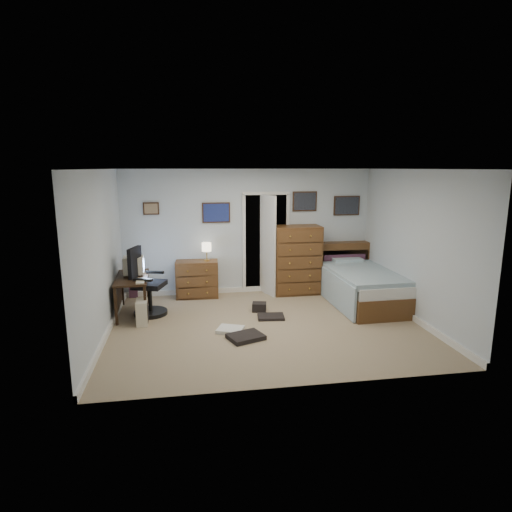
{
  "coord_description": "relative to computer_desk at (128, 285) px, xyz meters",
  "views": [
    {
      "loc": [
        -1.22,
        -6.47,
        2.52
      ],
      "look_at": [
        -0.12,
        0.3,
        1.1
      ],
      "focal_mm": 30.0,
      "sensor_mm": 36.0,
      "label": 1
    }
  ],
  "objects": [
    {
      "name": "floor",
      "position": [
        2.28,
        -0.96,
        -0.52
      ],
      "size": [
        5.0,
        4.0,
        0.02
      ],
      "primitive_type": "cube",
      "color": "tan",
      "rests_on": "ground"
    },
    {
      "name": "computer_desk",
      "position": [
        0.0,
        0.0,
        0.0
      ],
      "size": [
        0.59,
        1.18,
        0.67
      ],
      "rotation": [
        0.0,
        0.0,
        0.05
      ],
      "color": "black",
      "rests_on": "floor"
    },
    {
      "name": "crt_monitor",
      "position": [
        0.1,
        0.15,
        0.32
      ],
      "size": [
        0.36,
        0.34,
        0.32
      ],
      "rotation": [
        0.0,
        0.0,
        0.05
      ],
      "color": "beige",
      "rests_on": "computer_desk"
    },
    {
      "name": "keyboard",
      "position": [
        0.26,
        -0.35,
        0.16
      ],
      "size": [
        0.15,
        0.36,
        0.02
      ],
      "primitive_type": "cube",
      "rotation": [
        0.0,
        0.0,
        0.05
      ],
      "color": "beige",
      "rests_on": "computer_desk"
    },
    {
      "name": "pc_tower",
      "position": [
        0.28,
        -0.55,
        -0.31
      ],
      "size": [
        0.2,
        0.38,
        0.4
      ],
      "rotation": [
        0.0,
        0.0,
        0.05
      ],
      "color": "beige",
      "rests_on": "floor"
    },
    {
      "name": "office_chair",
      "position": [
        0.31,
        -0.08,
        -0.05
      ],
      "size": [
        0.72,
        0.72,
        1.19
      ],
      "rotation": [
        0.0,
        0.0,
        -0.31
      ],
      "color": "black",
      "rests_on": "floor"
    },
    {
      "name": "media_stack",
      "position": [
        -0.04,
        1.02,
        -0.11
      ],
      "size": [
        0.17,
        0.17,
        0.81
      ],
      "primitive_type": "cube",
      "rotation": [
        0.0,
        0.0,
        0.05
      ],
      "color": "maroon",
      "rests_on": "floor"
    },
    {
      "name": "low_dresser",
      "position": [
        1.22,
        0.82,
        -0.15
      ],
      "size": [
        0.84,
        0.45,
        0.73
      ],
      "primitive_type": "cube",
      "rotation": [
        0.0,
        0.0,
        -0.05
      ],
      "color": "#59341C",
      "rests_on": "floor"
    },
    {
      "name": "table_lamp",
      "position": [
        1.42,
        0.82,
        0.48
      ],
      "size": [
        0.19,
        0.19,
        0.36
      ],
      "rotation": [
        0.0,
        0.0,
        -0.05
      ],
      "color": "gold",
      "rests_on": "low_dresser"
    },
    {
      "name": "doorway",
      "position": [
        2.63,
        1.32,
        0.49
      ],
      "size": [
        0.96,
        1.12,
        2.05
      ],
      "color": "black",
      "rests_on": "floor"
    },
    {
      "name": "tall_dresser",
      "position": [
        3.22,
        0.79,
        0.18
      ],
      "size": [
        0.95,
        0.57,
        1.38
      ],
      "primitive_type": "cube",
      "rotation": [
        0.0,
        0.0,
        0.02
      ],
      "color": "#59341C",
      "rests_on": "floor"
    },
    {
      "name": "headboard_bookcase",
      "position": [
        4.24,
        0.9,
        0.02
      ],
      "size": [
        1.12,
        0.29,
        1.0
      ],
      "rotation": [
        0.0,
        0.0,
        -0.0
      ],
      "color": "#59341C",
      "rests_on": "floor"
    },
    {
      "name": "bed",
      "position": [
        4.26,
        -0.07,
        -0.18
      ],
      "size": [
        1.21,
        2.19,
        0.71
      ],
      "rotation": [
        0.0,
        0.0,
        0.02
      ],
      "color": "#59341C",
      "rests_on": "floor"
    },
    {
      "name": "wall_posters",
      "position": [
        2.85,
        1.02,
        1.23
      ],
      "size": [
        4.38,
        0.04,
        0.6
      ],
      "color": "#331E11",
      "rests_on": "floor"
    },
    {
      "name": "floor_clutter",
      "position": [
        2.03,
        -0.95,
        -0.47
      ],
      "size": [
        1.23,
        1.61,
        0.16
      ],
      "rotation": [
        0.0,
        0.0,
        0.4
      ],
      "color": "black",
      "rests_on": "floor"
    }
  ]
}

